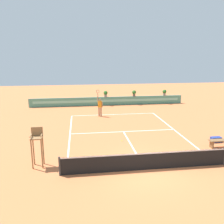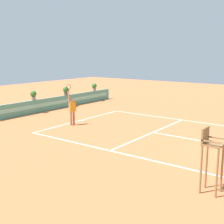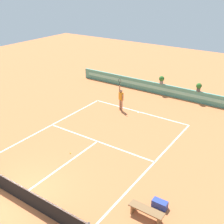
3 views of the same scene
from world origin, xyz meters
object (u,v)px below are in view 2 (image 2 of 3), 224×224
Objects in this scene: tennis_player at (72,109)px; tennis_ball_near_baseline at (183,140)px; umpire_chair at (211,153)px; potted_plant_right at (66,90)px; potted_plant_centre at (33,95)px; potted_plant_far_right at (94,86)px.

tennis_ball_near_baseline is (0.89, -7.05, -1.02)m from tennis_player.
umpire_chair reaches higher than potted_plant_right.
potted_plant_far_right is (7.14, 0.00, 0.00)m from potted_plant_centre.
potted_plant_centre is 3.40m from potted_plant_right.
umpire_chair reaches higher than potted_plant_centre.
umpire_chair is 2.96× the size of potted_plant_far_right.
potted_plant_centre is at bearing 77.47° from tennis_player.
tennis_ball_near_baseline is 0.09× the size of potted_plant_centre.
umpire_chair is 31.47× the size of tennis_ball_near_baseline.
tennis_ball_near_baseline is 12.67m from potted_plant_right.
umpire_chair is 16.05m from potted_plant_centre.
potted_plant_centre is (1.11, 5.01, 0.36)m from tennis_player.
potted_plant_right is (8.76, 15.13, 0.07)m from umpire_chair.
tennis_player is 7.17m from tennis_ball_near_baseline.
potted_plant_centre is (5.36, 15.13, 0.07)m from umpire_chair.
umpire_chair is 2.96× the size of potted_plant_centre.
potted_plant_centre is at bearing 88.94° from tennis_ball_near_baseline.
potted_plant_centre reaches higher than tennis_ball_near_baseline.
tennis_player is at bearing 67.23° from umpire_chair.
tennis_player reaches higher than umpire_chair.
potted_plant_far_right is at bearing 0.00° from potted_plant_centre.
potted_plant_centre and potted_plant_right have the same top height.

